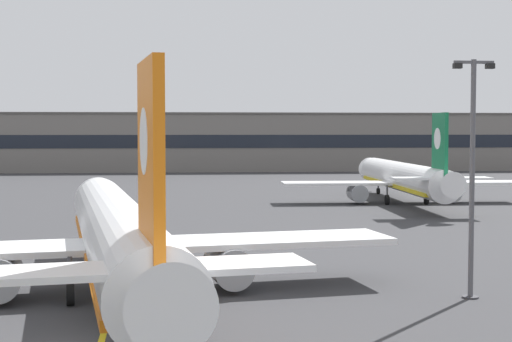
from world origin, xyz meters
The scene contains 6 objects.
taxiway_centreline centered at (0.00, 30.00, 0.00)m, with size 0.30×180.00×0.01m, color yellow.
airliner_foreground centered at (0.74, 10.48, 3.37)m, with size 32.36×41.39×11.65m.
airliner_background centered at (31.51, 60.97, 3.16)m, with size 30.07×38.83×10.91m.
apron_lamp_post centered at (19.93, 8.00, 6.77)m, with size 2.24×0.90×12.93m.
safety_cone_by_nose_gear centered at (2.20, 26.28, 0.26)m, with size 0.44×0.44×0.55m.
terminal_building centered at (6.44, 138.10, 6.40)m, with size 157.11×12.40×12.78m.
Camera 1 is at (4.39, -32.40, 9.19)m, focal length 54.27 mm.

